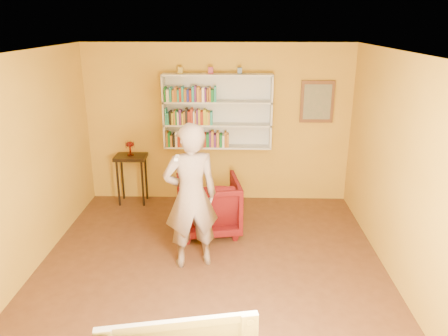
{
  "coord_description": "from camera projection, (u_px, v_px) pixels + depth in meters",
  "views": [
    {
      "loc": [
        0.31,
        -4.78,
        3.04
      ],
      "look_at": [
        0.15,
        0.75,
        1.16
      ],
      "focal_mm": 35.0,
      "sensor_mm": 36.0,
      "label": 1
    }
  ],
  "objects": [
    {
      "name": "room_shell",
      "position": [
        209.0,
        200.0,
        5.18
      ],
      "size": [
        5.3,
        5.8,
        2.88
      ],
      "color": "#492A17",
      "rests_on": "ground"
    },
    {
      "name": "bookshelf",
      "position": [
        218.0,
        111.0,
        7.27
      ],
      "size": [
        1.8,
        0.29,
        1.23
      ],
      "color": "silver",
      "rests_on": "room_shell"
    },
    {
      "name": "framed_painting",
      "position": [
        317.0,
        102.0,
        7.23
      ],
      "size": [
        0.55,
        0.05,
        0.7
      ],
      "color": "#593319",
      "rests_on": "room_shell"
    },
    {
      "name": "ornament_left",
      "position": [
        181.0,
        70.0,
        7.02
      ],
      "size": [
        0.08,
        0.08,
        0.1
      ],
      "primitive_type": "cube",
      "color": "gold",
      "rests_on": "bookshelf"
    },
    {
      "name": "armchair",
      "position": [
        208.0,
        205.0,
        6.5
      ],
      "size": [
        1.03,
        1.05,
        0.84
      ],
      "primitive_type": "imported",
      "rotation": [
        0.0,
        0.0,
        3.31
      ],
      "color": "#430409",
      "rests_on": "ground"
    },
    {
      "name": "console_table",
      "position": [
        131.0,
        164.0,
        7.45
      ],
      "size": [
        0.52,
        0.4,
        0.86
      ],
      "color": "black",
      "rests_on": "ground"
    },
    {
      "name": "ornament_right",
      "position": [
        240.0,
        71.0,
        6.99
      ],
      "size": [
        0.07,
        0.07,
        0.1
      ],
      "primitive_type": "cube",
      "color": "slate",
      "rests_on": "bookshelf"
    },
    {
      "name": "game_remote",
      "position": [
        177.0,
        158.0,
        4.92
      ],
      "size": [
        0.04,
        0.15,
        0.04
      ],
      "primitive_type": "cube",
      "color": "silver",
      "rests_on": "person"
    },
    {
      "name": "books_row_upper",
      "position": [
        191.0,
        95.0,
        7.09
      ],
      "size": [
        0.84,
        0.19,
        0.25
      ],
      "color": "#197131",
      "rests_on": "bookshelf"
    },
    {
      "name": "ruby_lustre",
      "position": [
        130.0,
        146.0,
        7.34
      ],
      "size": [
        0.15,
        0.15,
        0.24
      ],
      "color": "maroon",
      "rests_on": "console_table"
    },
    {
      "name": "ornament_centre",
      "position": [
        211.0,
        70.0,
        7.0
      ],
      "size": [
        0.08,
        0.08,
        0.11
      ],
      "primitive_type": "cube",
      "color": "#9E3451",
      "rests_on": "bookshelf"
    },
    {
      "name": "books_row_middle",
      "position": [
        189.0,
        117.0,
        7.21
      ],
      "size": [
        0.78,
        0.19,
        0.27
      ],
      "color": "teal",
      "rests_on": "bookshelf"
    },
    {
      "name": "person",
      "position": [
        191.0,
        197.0,
        5.44
      ],
      "size": [
        0.79,
        0.64,
        1.89
      ],
      "primitive_type": "imported",
      "rotation": [
        0.0,
        0.0,
        3.44
      ],
      "color": "#7E695D",
      "rests_on": "ground"
    },
    {
      "name": "books_row_lower",
      "position": [
        198.0,
        140.0,
        7.33
      ],
      "size": [
        1.05,
        0.19,
        0.27
      ],
      "color": "#A05E1D",
      "rests_on": "bookshelf"
    }
  ]
}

